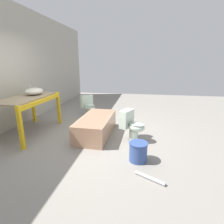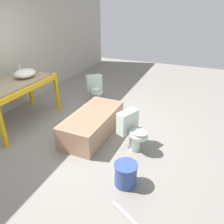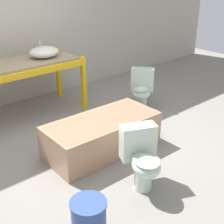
{
  "view_description": "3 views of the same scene",
  "coord_description": "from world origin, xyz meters",
  "views": [
    {
      "loc": [
        -3.67,
        -1.44,
        1.68
      ],
      "look_at": [
        0.18,
        -0.76,
        0.57
      ],
      "focal_mm": 28.0,
      "sensor_mm": 36.0,
      "label": 1
    },
    {
      "loc": [
        -3.09,
        -2.13,
        2.35
      ],
      "look_at": [
        0.11,
        -0.79,
        0.56
      ],
      "focal_mm": 35.0,
      "sensor_mm": 36.0,
      "label": 2
    },
    {
      "loc": [
        -2.11,
        -3.15,
        2.18
      ],
      "look_at": [
        0.08,
        -0.63,
        0.65
      ],
      "focal_mm": 50.0,
      "sensor_mm": 36.0,
      "label": 3
    }
  ],
  "objects": [
    {
      "name": "ground_plane",
      "position": [
        0.0,
        0.0,
        0.0
      ],
      "size": [
        12.0,
        12.0,
        0.0
      ],
      "primitive_type": "plane",
      "color": "gray"
    },
    {
      "name": "toilet_near",
      "position": [
        1.48,
        0.23,
        0.37
      ],
      "size": [
        0.62,
        0.6,
        0.68
      ],
      "rotation": [
        0.0,
        0.0,
        -0.85
      ],
      "color": "silver",
      "rests_on": "ground_plane"
    },
    {
      "name": "toilet_far",
      "position": [
        -0.03,
        -1.24,
        0.37
      ],
      "size": [
        0.52,
        0.61,
        0.68
      ],
      "rotation": [
        0.0,
        0.0,
        -0.43
      ],
      "color": "silver",
      "rests_on": "ground_plane"
    },
    {
      "name": "shelving_rack",
      "position": [
        -0.05,
        1.27,
        0.76
      ],
      "size": [
        1.67,
        0.86,
        0.9
      ],
      "color": "yellow",
      "rests_on": "ground_plane"
    },
    {
      "name": "bucket_white",
      "position": [
        -0.88,
        -1.41,
        0.18
      ],
      "size": [
        0.33,
        0.33,
        0.35
      ],
      "color": "#334C8C",
      "rests_on": "ground_plane"
    },
    {
      "name": "sink_basin",
      "position": [
        0.28,
        1.25,
        0.99
      ],
      "size": [
        0.48,
        0.4,
        0.26
      ],
      "color": "silver",
      "rests_on": "shelving_rack"
    },
    {
      "name": "loose_pipe",
      "position": [
        -1.37,
        -1.6,
        0.03
      ],
      "size": [
        0.27,
        0.45,
        0.05
      ],
      "color": "#B7B7BC",
      "rests_on": "ground_plane"
    },
    {
      "name": "bathtub_main",
      "position": [
        0.13,
        -0.38,
        0.26
      ],
      "size": [
        1.5,
        0.71,
        0.45
      ],
      "rotation": [
        0.0,
        0.0,
        -0.02
      ],
      "color": "tan",
      "rests_on": "ground_plane"
    }
  ]
}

